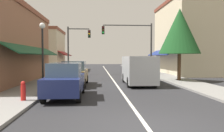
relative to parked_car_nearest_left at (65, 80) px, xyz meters
name	(u,v)px	position (x,y,z in m)	size (l,w,h in m)	color
ground_plane	(110,76)	(3.07, 12.89, -0.88)	(80.00, 80.00, 0.00)	#28282B
sidewalk_left	(59,76)	(-2.43, 12.89, -0.82)	(2.60, 56.00, 0.12)	gray
sidewalk_right	(159,75)	(8.57, 12.89, -0.82)	(2.60, 56.00, 0.12)	gray
lane_center_stripe	(110,76)	(3.07, 12.89, -0.88)	(0.14, 52.00, 0.01)	silver
storefront_right_block	(189,38)	(12.74, 14.89, 3.48)	(7.06, 10.20, 8.72)	beige
storefront_far_left	(46,50)	(-6.07, 22.89, 2.23)	(6.00, 8.20, 6.20)	beige
parked_car_nearest_left	(65,80)	(0.00, 0.00, 0.00)	(1.79, 4.10, 1.77)	navy
parked_car_second_left	(75,73)	(0.00, 4.84, 0.00)	(1.85, 4.13, 1.77)	brown
van_in_lane	(138,69)	(4.69, 5.05, 0.27)	(2.08, 5.22, 2.12)	#B2B7BC
traffic_signal_mast_arm	(134,39)	(5.90, 13.80, 3.20)	(5.77, 0.50, 5.92)	#333333
traffic_signal_left_corner	(75,43)	(-0.86, 15.03, 2.80)	(2.73, 0.50, 5.62)	#333333
street_lamp_left_near	(43,44)	(-1.74, 2.68, 1.99)	(0.36, 0.36, 4.18)	black
tree_right_near	(180,31)	(8.54, 6.90, 3.35)	(3.45, 3.45, 6.14)	#4C331E
fire_hydrant	(23,91)	(-1.70, -1.19, -0.33)	(0.22, 0.22, 0.87)	red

